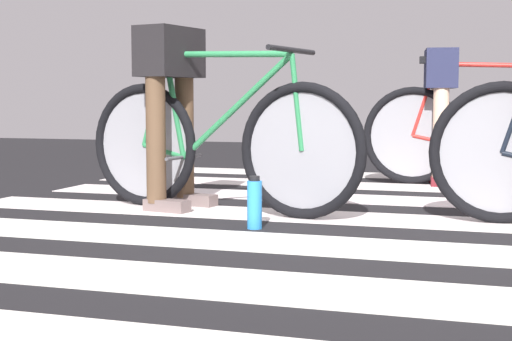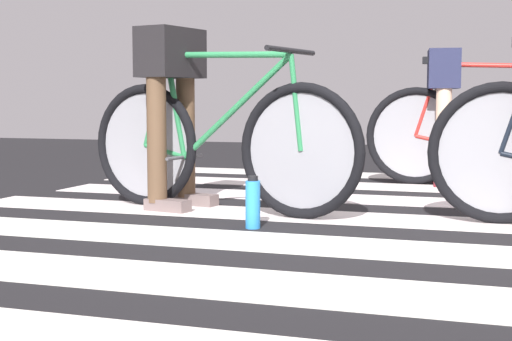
% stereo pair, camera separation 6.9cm
% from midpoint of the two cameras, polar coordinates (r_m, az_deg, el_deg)
% --- Properties ---
extents(ground, '(18.00, 14.00, 0.02)m').
position_cam_midpoint_polar(ground, '(3.55, 11.97, -5.07)').
color(ground, black).
extents(crosswalk_markings, '(5.39, 5.75, 0.00)m').
position_cam_midpoint_polar(crosswalk_markings, '(3.62, 12.35, -4.71)').
color(crosswalk_markings, silver).
rests_on(crosswalk_markings, ground).
extents(bicycle_1_of_3, '(1.71, 0.56, 0.93)m').
position_cam_midpoint_polar(bicycle_1_of_3, '(4.21, -2.44, 2.07)').
color(bicycle_1_of_3, black).
rests_on(bicycle_1_of_3, ground).
extents(cyclist_1_of_3, '(0.38, 0.45, 1.03)m').
position_cam_midpoint_polar(cyclist_1_of_3, '(4.37, -5.92, 5.84)').
color(cyclist_1_of_3, brown).
rests_on(cyclist_1_of_3, ground).
extents(bicycle_3_of_3, '(1.73, 0.52, 0.93)m').
position_cam_midpoint_polar(bicycle_3_of_3, '(5.74, 17.27, 2.71)').
color(bicycle_3_of_3, black).
rests_on(bicycle_3_of_3, ground).
extents(cyclist_3_of_3, '(0.36, 0.44, 0.98)m').
position_cam_midpoint_polar(cyclist_3_of_3, '(5.70, 14.23, 5.30)').
color(cyclist_3_of_3, beige).
rests_on(cyclist_3_of_3, ground).
extents(water_bottle, '(0.07, 0.07, 0.26)m').
position_cam_midpoint_polar(water_bottle, '(3.68, 0.27, -2.50)').
color(water_bottle, '#2B8AE0').
rests_on(water_bottle, ground).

